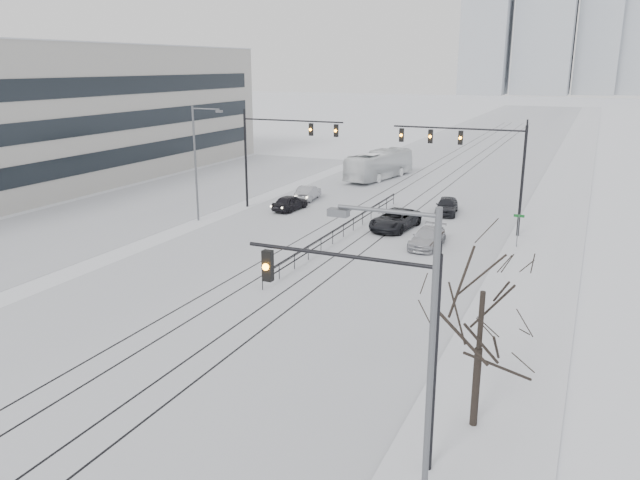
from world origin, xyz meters
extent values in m
cube|color=silver|center=(0.00, 60.00, 0.01)|extent=(22.00, 260.00, 0.02)
cube|color=silver|center=(13.50, 60.00, 0.08)|extent=(5.00, 260.00, 0.16)
cube|color=gray|center=(11.05, 60.00, 0.06)|extent=(0.10, 260.00, 0.12)
cube|color=silver|center=(-20.00, 35.00, 0.01)|extent=(14.00, 60.00, 0.03)
cube|color=black|center=(-2.60, 40.00, 0.02)|extent=(0.10, 180.00, 0.01)
cube|color=black|center=(-1.20, 40.00, 0.02)|extent=(0.10, 180.00, 0.01)
cube|color=black|center=(1.20, 40.00, 0.02)|extent=(0.10, 180.00, 0.01)
cube|color=black|center=(2.60, 40.00, 0.02)|extent=(0.10, 180.00, 0.01)
cube|color=beige|center=(-38.00, 35.00, 7.00)|extent=(20.00, 62.00, 14.00)
cube|color=black|center=(-27.98, 35.00, 7.00)|extent=(0.08, 58.00, 12.00)
cube|color=silver|center=(-38.00, 35.00, 14.05)|extent=(20.20, 62.20, 0.12)
cube|color=#A2A9B2|center=(-30.00, 260.00, 27.50)|extent=(18.00, 18.00, 55.00)
cube|color=#A2A9B2|center=(-8.00, 268.00, 36.00)|extent=(22.00, 22.00, 72.00)
cube|color=#A2A9B2|center=(12.00, 276.00, 24.00)|extent=(16.00, 16.00, 48.00)
cylinder|color=black|center=(12.40, 6.00, 3.50)|extent=(0.20, 0.20, 7.00)
cylinder|color=black|center=(9.40, 6.00, 6.60)|extent=(6.00, 0.12, 0.12)
cube|color=black|center=(7.00, 6.00, 5.95)|extent=(0.32, 0.24, 1.00)
sphere|color=orange|center=(7.00, 5.86, 5.95)|extent=(0.22, 0.22, 0.22)
cylinder|color=black|center=(11.50, 35.00, 4.00)|extent=(0.20, 0.20, 8.00)
cylinder|color=black|center=(6.75, 35.00, 7.60)|extent=(9.50, 0.12, 0.12)
cube|color=black|center=(2.60, 35.00, 6.95)|extent=(0.32, 0.24, 1.00)
sphere|color=orange|center=(2.60, 34.86, 6.95)|extent=(0.22, 0.22, 0.22)
cube|color=black|center=(4.80, 35.00, 6.95)|extent=(0.32, 0.24, 1.00)
sphere|color=orange|center=(4.80, 34.86, 6.95)|extent=(0.22, 0.22, 0.22)
cube|color=black|center=(7.00, 35.00, 6.95)|extent=(0.32, 0.24, 1.00)
sphere|color=orange|center=(7.00, 34.86, 6.95)|extent=(0.22, 0.22, 0.22)
cylinder|color=black|center=(-11.50, 36.00, 4.00)|extent=(0.20, 0.20, 8.00)
cylinder|color=black|center=(-7.00, 36.00, 7.60)|extent=(9.00, 0.12, 0.12)
cube|color=black|center=(-3.10, 36.00, 6.95)|extent=(0.32, 0.24, 1.00)
sphere|color=orange|center=(-3.10, 35.86, 6.95)|extent=(0.22, 0.22, 0.22)
cube|color=black|center=(-5.30, 36.00, 6.95)|extent=(0.32, 0.24, 1.00)
sphere|color=orange|center=(-5.30, 35.86, 6.95)|extent=(0.22, 0.22, 0.22)
cylinder|color=#595B60|center=(13.00, 3.00, 4.50)|extent=(0.16, 0.16, 9.00)
cylinder|color=#595B60|center=(11.80, 3.00, 8.80)|extent=(2.40, 0.10, 0.10)
cube|color=#595B60|center=(10.60, 3.00, 8.65)|extent=(0.50, 0.25, 0.18)
cylinder|color=#595B60|center=(-12.50, 30.00, 4.50)|extent=(0.16, 0.16, 9.00)
cylinder|color=#595B60|center=(-11.30, 30.00, 8.80)|extent=(2.40, 0.10, 0.10)
cube|color=#595B60|center=(-10.10, 30.00, 8.65)|extent=(0.50, 0.25, 0.18)
cylinder|color=black|center=(13.20, 9.00, 1.50)|extent=(0.26, 0.26, 3.00)
cylinder|color=black|center=(13.20, 9.00, 3.75)|extent=(0.18, 0.18, 2.50)
cube|color=black|center=(0.00, 30.00, 0.95)|extent=(0.06, 24.00, 0.06)
cube|color=black|center=(0.00, 30.00, 0.55)|extent=(0.06, 24.00, 0.06)
cylinder|color=#595B60|center=(11.80, 32.00, 1.20)|extent=(0.06, 0.06, 2.40)
cube|color=#0C4C19|center=(11.80, 32.00, 2.30)|extent=(0.70, 0.04, 0.18)
imported|color=black|center=(-7.37, 36.15, 0.67)|extent=(1.97, 4.08, 1.34)
imported|color=#93949A|center=(-7.77, 40.65, 0.66)|extent=(1.89, 4.15, 1.32)
imported|color=black|center=(2.72, 33.71, 0.74)|extent=(3.10, 5.60, 1.49)
imported|color=#B2B3BA|center=(6.15, 29.98, 0.64)|extent=(1.93, 4.46, 1.28)
imported|color=black|center=(5.16, 40.17, 0.71)|extent=(2.21, 4.34, 1.42)
imported|color=white|center=(-5.32, 53.71, 1.51)|extent=(4.61, 11.10, 3.01)
camera|label=1|loc=(16.03, -10.32, 12.03)|focal=35.00mm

